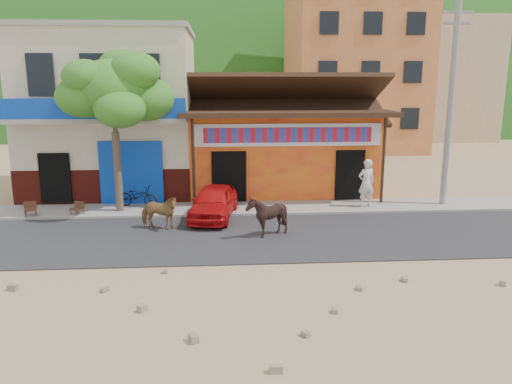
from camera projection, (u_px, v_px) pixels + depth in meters
ground at (248, 265)px, 13.80m from camera, size 120.00×120.00×0.00m
road at (244, 237)px, 16.23m from camera, size 60.00×5.00×0.04m
sidewalk at (240, 209)px, 19.63m from camera, size 60.00×2.00×0.12m
dance_club at (279, 150)px, 23.28m from camera, size 8.00×6.00×3.60m
cafe_building at (114, 114)px, 22.39m from camera, size 7.00×6.00×7.00m
apartment_front at (353, 66)px, 36.45m from camera, size 9.00×9.00×12.00m
apartment_rear at (436, 80)px, 43.13m from camera, size 8.00×8.00×10.00m
hillside at (224, 35)px, 79.28m from camera, size 100.00×40.00×24.00m
tree at (115, 132)px, 18.45m from camera, size 3.00×3.00×6.00m
utility_pole at (451, 103)px, 19.30m from camera, size 0.24×0.24×8.00m
cow_tan at (159, 212)px, 16.88m from camera, size 1.52×0.98×1.18m
cow_dark at (267, 216)px, 16.09m from camera, size 1.46×1.36×1.37m
red_car at (214, 202)px, 18.26m from camera, size 2.03×3.76×1.22m
scooter at (138, 196)px, 19.57m from camera, size 1.75×1.08×0.87m
pedestrian at (366, 183)px, 19.53m from camera, size 0.78×0.61×1.89m
cafe_chair_left at (76, 203)px, 18.51m from camera, size 0.51×0.51×0.84m
cafe_chair_right at (30, 203)px, 18.30m from camera, size 0.56×0.56×0.94m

